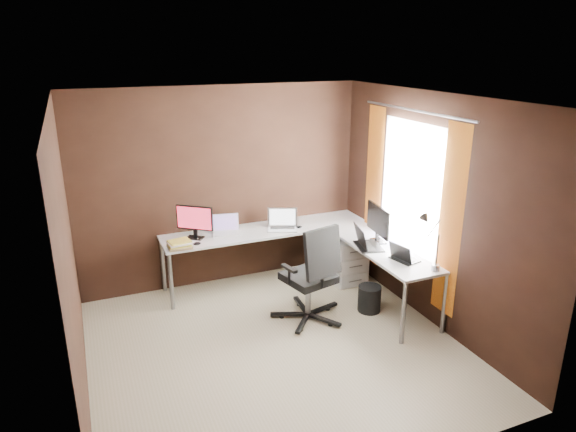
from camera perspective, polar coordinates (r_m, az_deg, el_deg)
The scene contains 15 objects.
room at distance 5.02m, azimuth 1.90°, elevation -0.93°, with size 3.60×3.60×2.50m.
desk at distance 6.25m, azimuth 2.31°, elevation -2.77°, with size 2.65×2.25×0.73m.
drawer_pedestal at distance 6.74m, azimuth 6.40°, elevation -4.73°, with size 0.42×0.50×0.60m, color white.
monitor_left at distance 6.22m, azimuth -10.34°, elevation -0.44°, with size 0.38×0.30×0.40m.
monitor_right at distance 6.08m, azimuth 9.98°, elevation -0.62°, with size 0.16×0.54×0.44m.
laptop_white at distance 6.40m, azimuth -6.92°, elevation -1.42°, with size 0.37×0.30×0.22m.
laptop_silver at distance 6.49m, azimuth -0.62°, elevation -0.94°, with size 0.45×0.39×0.25m.
laptop_black_big at distance 5.96m, azimuth 8.64°, elevation -2.96°, with size 0.35×0.43×0.25m.
laptop_black_small at distance 5.68m, azimuth 12.65°, elevation -4.43°, with size 0.27×0.33×0.20m.
book_stack at distance 6.02m, azimuth -11.96°, elevation -3.09°, with size 0.28×0.23×0.09m.
mouse_left at distance 6.07m, azimuth -10.07°, elevation -3.04°, with size 0.09×0.06×0.04m, color black.
mouse_corner at distance 6.52m, azimuth 1.22°, elevation -1.22°, with size 0.08×0.05×0.03m, color black.
desk_lamp at distance 5.41m, azimuth 15.44°, elevation -2.02°, with size 0.19×0.23×0.60m.
office_chair at distance 5.76m, azimuth 2.53°, elevation -8.47°, with size 0.64×0.66×1.14m.
wastebasket at distance 6.09m, azimuth 9.02°, elevation -9.05°, with size 0.27×0.27×0.31m, color black.
Camera 1 is at (-1.65, -4.23, 2.95)m, focal length 32.00 mm.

